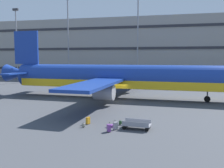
{
  "coord_description": "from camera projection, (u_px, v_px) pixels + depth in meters",
  "views": [
    {
      "loc": [
        8.25,
        -37.27,
        6.57
      ],
      "look_at": [
        -0.01,
        -4.41,
        3.0
      ],
      "focal_mm": 40.5,
      "sensor_mm": 36.0,
      "label": 1
    }
  ],
  "objects": [
    {
      "name": "ground_plane",
      "position": [
        119.0,
        101.0,
        38.64
      ],
      "size": [
        600.0,
        600.0,
        0.0
      ],
      "primitive_type": "plane",
      "color": "#424449"
    },
    {
      "name": "terminal_structure",
      "position": [
        149.0,
        49.0,
        80.69
      ],
      "size": [
        145.07,
        15.76,
        18.52
      ],
      "color": "gray",
      "rests_on": "ground_plane"
    },
    {
      "name": "airliner",
      "position": [
        117.0,
        78.0,
        40.64
      ],
      "size": [
        41.5,
        33.49,
        11.19
      ],
      "color": "navy",
      "rests_on": "ground_plane"
    },
    {
      "name": "light_mast_far_left",
      "position": [
        17.0,
        38.0,
        77.39
      ],
      "size": [
        1.8,
        0.5,
        21.38
      ],
      "color": "gray",
      "rests_on": "ground_plane"
    },
    {
      "name": "light_mast_left",
      "position": [
        68.0,
        33.0,
        73.11
      ],
      "size": [
        1.8,
        0.5,
        23.76
      ],
      "color": "gray",
      "rests_on": "ground_plane"
    },
    {
      "name": "light_mast_center_left",
      "position": [
        138.0,
        31.0,
        68.16
      ],
      "size": [
        1.8,
        0.5,
        24.19
      ],
      "color": "gray",
      "rests_on": "ground_plane"
    },
    {
      "name": "suitcase_navy",
      "position": [
        111.0,
        126.0,
        23.84
      ],
      "size": [
        0.85,
        0.85,
        0.23
      ],
      "color": "#72388C",
      "rests_on": "ground_plane"
    },
    {
      "name": "suitcase_small",
      "position": [
        88.0,
        120.0,
        24.9
      ],
      "size": [
        0.36,
        0.48,
        0.92
      ],
      "color": "orange",
      "rests_on": "ground_plane"
    },
    {
      "name": "suitcase_red",
      "position": [
        109.0,
        128.0,
        22.32
      ],
      "size": [
        0.44,
        0.48,
        0.87
      ],
      "color": "#72388C",
      "rests_on": "ground_plane"
    },
    {
      "name": "suitcase_silver",
      "position": [
        115.0,
        126.0,
        22.99
      ],
      "size": [
        0.43,
        0.49,
        0.88
      ],
      "color": "gray",
      "rests_on": "ground_plane"
    },
    {
      "name": "backpack_teal",
      "position": [
        84.0,
        125.0,
        23.76
      ],
      "size": [
        0.39,
        0.36,
        0.47
      ],
      "color": "gray",
      "rests_on": "ground_plane"
    },
    {
      "name": "backpack_large",
      "position": [
        120.0,
        123.0,
        24.69
      ],
      "size": [
        0.41,
        0.4,
        0.49
      ],
      "color": "#264C26",
      "rests_on": "ground_plane"
    },
    {
      "name": "baggage_cart",
      "position": [
        136.0,
        124.0,
        23.24
      ],
      "size": [
        3.33,
        1.45,
        0.82
      ],
      "color": "gray",
      "rests_on": "ground_plane"
    }
  ]
}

